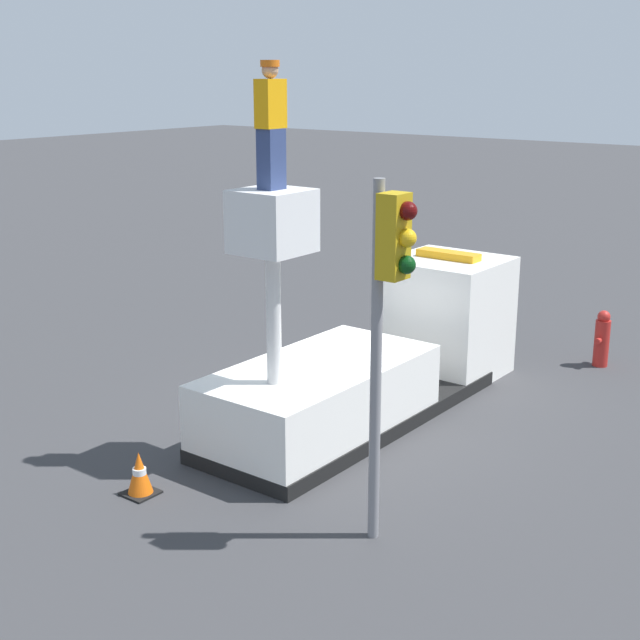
% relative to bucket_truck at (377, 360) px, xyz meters
% --- Properties ---
extents(ground_plane, '(120.00, 120.00, 0.00)m').
position_rel_bucket_truck_xyz_m(ground_plane, '(-0.68, 0.00, -0.89)').
color(ground_plane, '#38383A').
extents(bucket_truck, '(7.11, 2.10, 4.13)m').
position_rel_bucket_truck_xyz_m(bucket_truck, '(0.00, 0.00, 0.00)').
color(bucket_truck, black).
rests_on(bucket_truck, ground).
extents(worker, '(0.40, 0.26, 1.75)m').
position_rel_bucket_truck_xyz_m(worker, '(-2.74, 0.00, 4.12)').
color(worker, navy).
rests_on(worker, bucket_truck).
extents(traffic_light_pole, '(0.34, 0.57, 4.56)m').
position_rel_bucket_truck_xyz_m(traffic_light_pole, '(-3.74, -2.63, 2.35)').
color(traffic_light_pole, gray).
rests_on(traffic_light_pole, ground).
extents(fire_hydrant, '(0.54, 0.30, 1.15)m').
position_rel_bucket_truck_xyz_m(fire_hydrant, '(4.68, -2.27, -0.32)').
color(fire_hydrant, '#B2231E').
rests_on(fire_hydrant, ground).
extents(traffic_cone_rear, '(0.45, 0.45, 0.64)m').
position_rel_bucket_truck_xyz_m(traffic_cone_rear, '(-4.77, 0.77, -0.58)').
color(traffic_cone_rear, black).
rests_on(traffic_cone_rear, ground).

